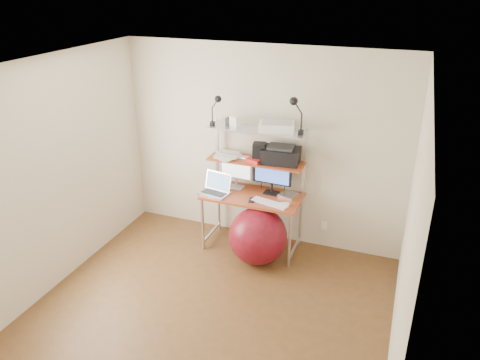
% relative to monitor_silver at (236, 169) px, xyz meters
% --- Properties ---
extents(room, '(3.60, 3.60, 3.60)m').
position_rel_monitor_silver_xyz_m(room, '(0.26, -1.58, 0.26)').
color(room, brown).
rests_on(room, ground).
extents(computer_desk, '(1.20, 0.60, 1.57)m').
position_rel_monitor_silver_xyz_m(computer_desk, '(0.26, -0.08, -0.04)').
color(computer_desk, '#A94621').
rests_on(computer_desk, ground).
extents(desktop, '(1.20, 0.60, 0.00)m').
position_rel_monitor_silver_xyz_m(desktop, '(0.26, -0.14, -0.25)').
color(desktop, '#A94621').
rests_on(desktop, computer_desk).
extents(mid_shelf, '(1.18, 0.34, 0.00)m').
position_rel_monitor_silver_xyz_m(mid_shelf, '(0.26, -0.01, 0.16)').
color(mid_shelf, '#A94621').
rests_on(mid_shelf, computer_desk).
extents(top_shelf, '(1.18, 0.34, 0.00)m').
position_rel_monitor_silver_xyz_m(top_shelf, '(0.26, -0.01, 0.56)').
color(top_shelf, silver).
rests_on(top_shelf, computer_desk).
extents(floor, '(3.60, 3.60, 0.00)m').
position_rel_monitor_silver_xyz_m(floor, '(0.26, -1.58, -0.99)').
color(floor, brown).
rests_on(floor, ground).
extents(wall_outlet, '(0.08, 0.01, 0.12)m').
position_rel_monitor_silver_xyz_m(wall_outlet, '(1.11, 0.20, -0.69)').
color(wall_outlet, white).
rests_on(wall_outlet, room).
extents(monitor_silver, '(0.43, 0.16, 0.47)m').
position_rel_monitor_silver_xyz_m(monitor_silver, '(0.00, 0.00, 0.00)').
color(monitor_silver, '#B4B5B9').
rests_on(monitor_silver, desktop).
extents(monitor_black, '(0.49, 0.14, 0.48)m').
position_rel_monitor_silver_xyz_m(monitor_black, '(0.47, 0.01, -0.01)').
color(monitor_black, black).
rests_on(monitor_black, desktop).
extents(laptop, '(0.41, 0.35, 0.32)m').
position_rel_monitor_silver_xyz_m(laptop, '(-0.18, -0.23, -0.20)').
color(laptop, silver).
rests_on(laptop, desktop).
extents(keyboard, '(0.47, 0.23, 0.01)m').
position_rel_monitor_silver_xyz_m(keyboard, '(0.53, -0.29, -0.25)').
color(keyboard, white).
rests_on(keyboard, desktop).
extents(mouse, '(0.11, 0.09, 0.03)m').
position_rel_monitor_silver_xyz_m(mouse, '(0.71, -0.28, -0.24)').
color(mouse, white).
rests_on(mouse, desktop).
extents(mac_mini, '(0.24, 0.24, 0.04)m').
position_rel_monitor_silver_xyz_m(mac_mini, '(0.69, -0.03, -0.23)').
color(mac_mini, silver).
rests_on(mac_mini, desktop).
extents(phone, '(0.09, 0.14, 0.01)m').
position_rel_monitor_silver_xyz_m(phone, '(0.31, -0.28, -0.25)').
color(phone, black).
rests_on(phone, desktop).
extents(printer, '(0.47, 0.34, 0.21)m').
position_rel_monitor_silver_xyz_m(printer, '(0.56, 0.02, 0.26)').
color(printer, black).
rests_on(printer, mid_shelf).
extents(nas_cube, '(0.18, 0.18, 0.22)m').
position_rel_monitor_silver_xyz_m(nas_cube, '(0.30, -0.02, 0.27)').
color(nas_cube, black).
rests_on(nas_cube, mid_shelf).
extents(red_box, '(0.20, 0.16, 0.05)m').
position_rel_monitor_silver_xyz_m(red_box, '(0.27, -0.10, 0.18)').
color(red_box, red).
rests_on(red_box, mid_shelf).
extents(scanner, '(0.46, 0.35, 0.11)m').
position_rel_monitor_silver_xyz_m(scanner, '(0.50, 0.00, 0.61)').
color(scanner, white).
rests_on(scanner, top_shelf).
extents(box_white, '(0.13, 0.12, 0.12)m').
position_rel_monitor_silver_xyz_m(box_white, '(-0.00, -0.02, 0.62)').
color(box_white, white).
rests_on(box_white, top_shelf).
extents(box_grey, '(0.09, 0.09, 0.09)m').
position_rel_monitor_silver_xyz_m(box_grey, '(-0.08, 0.01, 0.60)').
color(box_grey, '#303033').
rests_on(box_grey, top_shelf).
extents(clip_lamp_left, '(0.15, 0.08, 0.37)m').
position_rel_monitor_silver_xyz_m(clip_lamp_left, '(-0.21, -0.08, 0.83)').
color(clip_lamp_left, black).
rests_on(clip_lamp_left, top_shelf).
extents(clip_lamp_right, '(0.17, 0.09, 0.43)m').
position_rel_monitor_silver_xyz_m(clip_lamp_right, '(0.73, -0.05, 0.87)').
color(clip_lamp_right, black).
rests_on(clip_lamp_right, top_shelf).
extents(exercise_ball, '(0.70, 0.70, 0.70)m').
position_rel_monitor_silver_xyz_m(exercise_ball, '(0.44, -0.42, -0.64)').
color(exercise_ball, maroon).
rests_on(exercise_ball, floor).
extents(paper_stack, '(0.40, 0.41, 0.02)m').
position_rel_monitor_silver_xyz_m(paper_stack, '(-0.11, -0.02, 0.17)').
color(paper_stack, white).
rests_on(paper_stack, mid_shelf).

